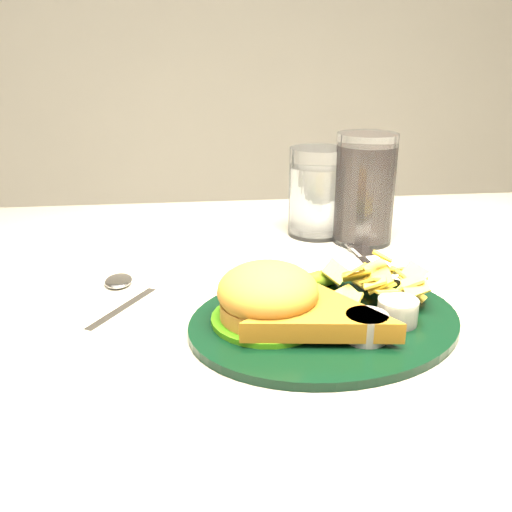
{
  "coord_description": "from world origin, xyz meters",
  "views": [
    {
      "loc": [
        -0.08,
        -0.62,
        1.02
      ],
      "look_at": [
        -0.01,
        -0.03,
        0.8
      ],
      "focal_mm": 40.0,
      "sensor_mm": 36.0,
      "label": 1
    }
  ],
  "objects_px": {
    "fork_napkin": "(379,275)",
    "dinner_plate": "(326,296)",
    "cola_glass": "(365,189)",
    "water_glass": "(317,192)"
  },
  "relations": [
    {
      "from": "dinner_plate",
      "to": "water_glass",
      "type": "relative_size",
      "value": 2.17
    },
    {
      "from": "dinner_plate",
      "to": "fork_napkin",
      "type": "xyz_separation_m",
      "value": [
        0.09,
        0.11,
        -0.03
      ]
    },
    {
      "from": "fork_napkin",
      "to": "dinner_plate",
      "type": "bearing_deg",
      "value": -135.18
    },
    {
      "from": "fork_napkin",
      "to": "cola_glass",
      "type": "bearing_deg",
      "value": 77.06
    },
    {
      "from": "cola_glass",
      "to": "fork_napkin",
      "type": "bearing_deg",
      "value": -98.05
    },
    {
      "from": "water_glass",
      "to": "dinner_plate",
      "type": "bearing_deg",
      "value": -100.29
    },
    {
      "from": "water_glass",
      "to": "cola_glass",
      "type": "relative_size",
      "value": 0.84
    },
    {
      "from": "cola_glass",
      "to": "fork_napkin",
      "type": "xyz_separation_m",
      "value": [
        -0.02,
        -0.15,
        -0.07
      ]
    },
    {
      "from": "water_glass",
      "to": "fork_napkin",
      "type": "xyz_separation_m",
      "value": [
        0.04,
        -0.18,
        -0.06
      ]
    },
    {
      "from": "fork_napkin",
      "to": "water_glass",
      "type": "bearing_deg",
      "value": 97.2
    }
  ]
}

